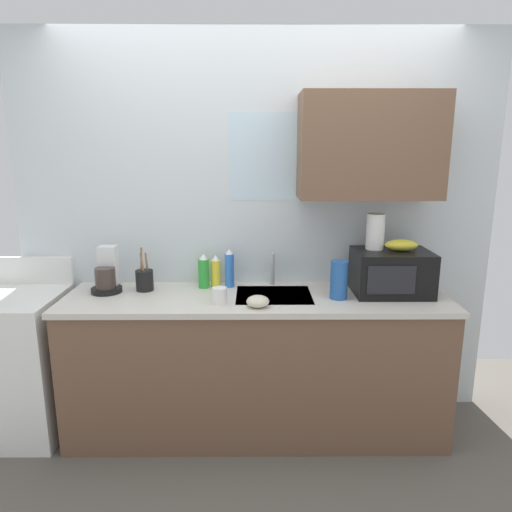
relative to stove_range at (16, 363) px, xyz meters
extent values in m
cube|color=silver|center=(1.51, 0.35, 0.79)|extent=(3.11, 0.10, 2.50)
cube|color=brown|center=(2.20, 0.14, 1.33)|extent=(0.84, 0.32, 0.62)
cube|color=silver|center=(1.62, 0.31, 1.27)|extent=(0.56, 0.02, 0.55)
cube|color=brown|center=(1.51, 0.00, -0.03)|extent=(2.31, 0.60, 0.86)
cube|color=beige|center=(1.51, 0.00, 0.42)|extent=(2.34, 0.63, 0.03)
cube|color=#9EA0A5|center=(1.62, 0.02, 0.37)|extent=(0.46, 0.38, 0.14)
cylinder|color=#B2B5BA|center=(1.62, 0.24, 0.55)|extent=(0.03, 0.03, 0.21)
cube|color=white|center=(0.00, 0.00, -0.01)|extent=(0.60, 0.60, 0.90)
cube|color=white|center=(0.00, 0.28, 0.53)|extent=(0.60, 0.04, 0.18)
cube|color=black|center=(2.35, 0.05, 0.58)|extent=(0.46, 0.34, 0.27)
cube|color=black|center=(2.30, -0.13, 0.58)|extent=(0.28, 0.01, 0.17)
ellipsoid|color=gold|center=(2.40, 0.05, 0.75)|extent=(0.20, 0.11, 0.07)
cylinder|color=white|center=(2.25, 0.10, 0.82)|extent=(0.11, 0.11, 0.22)
cylinder|color=black|center=(0.58, 0.08, 0.46)|extent=(0.19, 0.19, 0.03)
cylinder|color=#3F332D|center=(0.58, 0.07, 0.54)|extent=(0.12, 0.12, 0.13)
cube|color=silver|center=(0.58, 0.15, 0.59)|extent=(0.11, 0.09, 0.26)
cylinder|color=blue|center=(1.34, 0.19, 0.55)|extent=(0.06, 0.06, 0.22)
cone|color=white|center=(1.34, 0.19, 0.68)|extent=(0.05, 0.05, 0.04)
cylinder|color=yellow|center=(1.25, 0.20, 0.53)|extent=(0.06, 0.06, 0.17)
cone|color=white|center=(1.25, 0.20, 0.63)|extent=(0.05, 0.05, 0.04)
cylinder|color=green|center=(1.18, 0.18, 0.54)|extent=(0.07, 0.07, 0.19)
cone|color=white|center=(1.18, 0.18, 0.65)|extent=(0.05, 0.05, 0.04)
cylinder|color=#2659A5|center=(2.01, -0.05, 0.56)|extent=(0.10, 0.10, 0.23)
cylinder|color=white|center=(1.30, -0.14, 0.49)|extent=(0.08, 0.08, 0.09)
cylinder|color=black|center=(0.81, 0.12, 0.51)|extent=(0.11, 0.11, 0.13)
cylinder|color=olive|center=(0.80, 0.12, 0.60)|extent=(0.03, 0.03, 0.24)
cylinder|color=olive|center=(0.83, 0.13, 0.58)|extent=(0.02, 0.03, 0.20)
cylinder|color=olive|center=(0.81, 0.10, 0.59)|extent=(0.03, 0.02, 0.21)
ellipsoid|color=beige|center=(1.52, -0.20, 0.47)|extent=(0.13, 0.13, 0.06)
camera|label=1|loc=(1.50, -2.72, 1.32)|focal=32.72mm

